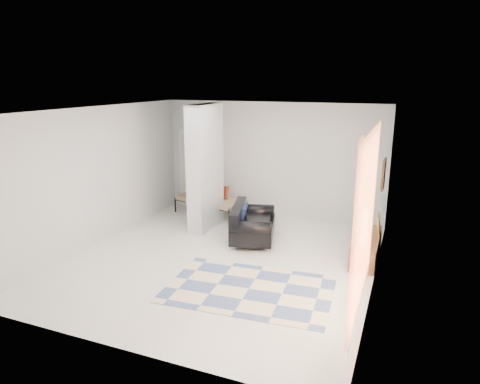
% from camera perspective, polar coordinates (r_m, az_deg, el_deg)
% --- Properties ---
extents(floor, '(6.00, 6.00, 0.00)m').
position_cam_1_polar(floor, '(8.20, -2.49, -9.03)').
color(floor, white).
rests_on(floor, ground).
extents(ceiling, '(6.00, 6.00, 0.00)m').
position_cam_1_polar(ceiling, '(7.52, -2.73, 10.87)').
color(ceiling, white).
rests_on(ceiling, wall_back).
extents(wall_back, '(6.00, 0.00, 6.00)m').
position_cam_1_polar(wall_back, '(10.49, 4.20, 4.24)').
color(wall_back, silver).
rests_on(wall_back, ground).
extents(wall_front, '(6.00, 0.00, 6.00)m').
position_cam_1_polar(wall_front, '(5.30, -16.24, -6.99)').
color(wall_front, silver).
rests_on(wall_front, ground).
extents(wall_left, '(0.00, 6.00, 6.00)m').
position_cam_1_polar(wall_left, '(9.21, -18.40, 2.04)').
color(wall_left, silver).
rests_on(wall_left, ground).
extents(wall_right, '(0.00, 6.00, 6.00)m').
position_cam_1_polar(wall_right, '(7.10, 18.06, -1.58)').
color(wall_right, silver).
rests_on(wall_right, ground).
extents(partition_column, '(0.35, 1.20, 2.80)m').
position_cam_1_polar(partition_column, '(9.62, -4.64, 3.27)').
color(partition_column, silver).
rests_on(partition_column, floor).
extents(hallway_door, '(0.85, 0.06, 2.04)m').
position_cam_1_polar(hallway_door, '(11.33, -6.08, 3.03)').
color(hallway_door, white).
rests_on(hallway_door, floor).
extents(curtain, '(0.00, 2.55, 2.55)m').
position_cam_1_polar(curtain, '(5.99, 16.50, -3.94)').
color(curtain, orange).
rests_on(curtain, wall_right).
extents(wall_art, '(0.04, 0.45, 0.55)m').
position_cam_1_polar(wall_art, '(8.17, 18.61, 2.27)').
color(wall_art, '#3A240F').
rests_on(wall_art, wall_right).
extents(media_console, '(0.45, 1.63, 0.80)m').
position_cam_1_polar(media_console, '(8.59, 16.49, -7.04)').
color(media_console, brown).
rests_on(media_console, floor).
extents(loveseat, '(1.17, 1.60, 0.76)m').
position_cam_1_polar(loveseat, '(9.04, 1.41, -4.26)').
color(loveseat, silver).
rests_on(loveseat, floor).
extents(daybed, '(1.92, 1.19, 0.77)m').
position_cam_1_polar(daybed, '(10.76, -4.00, -0.87)').
color(daybed, black).
rests_on(daybed, floor).
extents(area_rug, '(2.77, 1.95, 0.01)m').
position_cam_1_polar(area_rug, '(7.14, 1.22, -12.79)').
color(area_rug, beige).
rests_on(area_rug, floor).
extents(cylinder_lamp, '(0.12, 0.12, 0.64)m').
position_cam_1_polar(cylinder_lamp, '(8.02, 16.30, -4.66)').
color(cylinder_lamp, silver).
rests_on(cylinder_lamp, media_console).
extents(bronze_figurine, '(0.12, 0.12, 0.22)m').
position_cam_1_polar(bronze_figurine, '(9.08, 16.71, -3.84)').
color(bronze_figurine, black).
rests_on(bronze_figurine, media_console).
extents(vase, '(0.21, 0.21, 0.19)m').
position_cam_1_polar(vase, '(8.25, 16.10, -5.79)').
color(vase, silver).
rests_on(vase, media_console).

